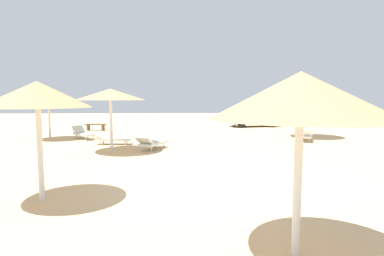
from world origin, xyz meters
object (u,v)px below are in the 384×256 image
parasol_2 (37,95)px  lounger_5 (306,135)px  parasol_0 (110,95)px  parasol_5 (307,93)px  parasol_3 (300,96)px  parasol_4 (48,99)px  lounger_4 (84,133)px  lounger_6 (111,138)px  parked_car (253,117)px  lounger_0 (152,143)px  bench_0 (96,126)px

parasol_2 → lounger_5: (10.11, 9.34, -2.08)m
parasol_0 → parasol_5: 11.52m
parasol_3 → parasol_4: bearing=123.5°
lounger_4 → lounger_6: size_ratio=0.95×
parasol_0 → parked_car: parasol_0 is taller
lounger_0 → lounger_6: bearing=142.4°
parasol_0 → parked_car: bearing=51.5°
parasol_5 → bench_0: (-13.67, 4.62, -2.33)m
parasol_2 → lounger_6: (-0.25, 8.66, -2.09)m
parasol_3 → lounger_0: parasol_3 is taller
lounger_6 → bench_0: (-2.57, 6.95, 0.04)m
bench_0 → parasol_5: bearing=-18.7°
parasol_4 → parasol_5: 15.03m
parasol_5 → lounger_4: size_ratio=1.71×
parasol_5 → parasol_3: bearing=-113.8°
lounger_4 → parked_car: bearing=31.4°
parasol_0 → lounger_4: bearing=119.8°
lounger_0 → lounger_6: size_ratio=1.03×
parasol_5 → bench_0: 14.61m
lounger_4 → lounger_5: 12.51m
parasol_5 → parasol_0: bearing=-157.4°
lounger_4 → lounger_6: 3.06m
lounger_0 → lounger_5: size_ratio=1.02×
parasol_4 → lounger_5: bearing=-6.2°
lounger_0 → lounger_5: bearing=16.2°
parasol_2 → lounger_0: 7.52m
parasol_0 → lounger_5: size_ratio=1.53×
bench_0 → parked_car: size_ratio=0.37×
parasol_2 → bench_0: bearing=100.3°
parasol_5 → lounger_4: parasol_5 is taller
lounger_6 → lounger_5: bearing=3.7°
lounger_0 → parasol_5: bearing=24.3°
lounger_4 → lounger_6: (2.05, -2.27, -0.01)m
parasol_2 → parked_car: parasol_2 is taller
parasol_0 → bench_0: bearing=108.5°
parasol_3 → bench_0: size_ratio=1.76×
parasol_3 → parked_car: bearing=77.6°
parasol_0 → parasol_3: parasol_0 is taller
parasol_4 → lounger_6: bearing=-29.5°
parasol_0 → lounger_6: (-0.46, 2.10, -2.18)m
lounger_6 → parked_car: parked_car is taller
bench_0 → lounger_4: bearing=-83.6°
lounger_0 → lounger_4: size_ratio=1.09×
parasol_4 → lounger_6: (3.94, -2.23, -2.01)m
lounger_0 → bench_0: 9.88m
parasol_2 → parasol_3: size_ratio=1.00×
parasol_4 → parasol_5: size_ratio=0.85×
parasol_3 → lounger_5: bearing=66.2°
parasol_3 → bench_0: (-7.63, 18.31, -2.02)m
parasol_3 → lounger_6: size_ratio=1.40×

